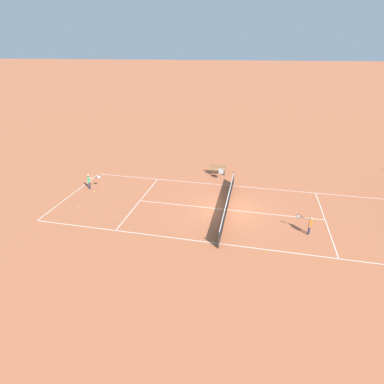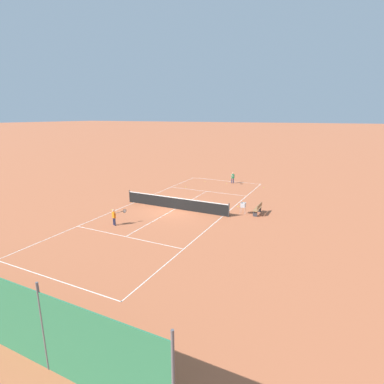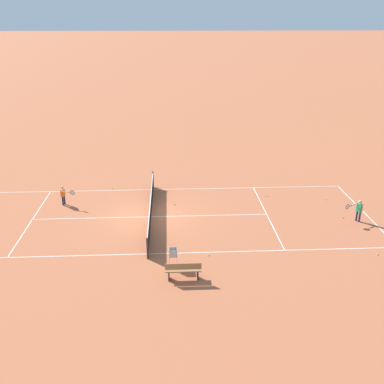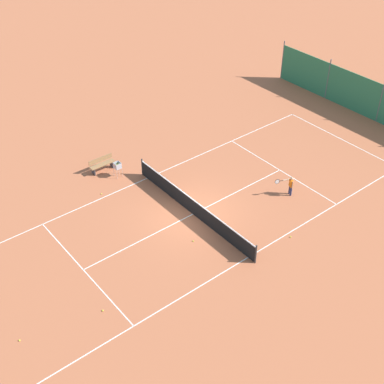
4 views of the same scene
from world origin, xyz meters
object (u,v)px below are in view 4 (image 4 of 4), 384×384
at_px(tennis_ball_by_net_left, 193,241).
at_px(tennis_ball_mid_court, 103,311).
at_px(tennis_ball_service_box, 101,194).
at_px(tennis_net, 193,206).
at_px(tennis_ball_by_net_right, 291,237).
at_px(tennis_ball_alley_right, 19,340).
at_px(player_far_service, 290,184).
at_px(courtside_bench, 102,164).
at_px(ball_hopper, 118,166).

bearing_deg(tennis_ball_by_net_left, tennis_ball_mid_court, -79.99).
height_order(tennis_ball_service_box, tennis_ball_mid_court, same).
height_order(tennis_net, tennis_ball_service_box, tennis_net).
height_order(tennis_ball_by_net_right, tennis_ball_mid_court, same).
height_order(tennis_ball_by_net_left, tennis_ball_mid_court, same).
distance_m(tennis_ball_alley_right, tennis_ball_service_box, 9.82).
bearing_deg(player_far_service, tennis_ball_service_box, -128.91).
relative_size(tennis_ball_by_net_right, tennis_ball_mid_court, 1.00).
bearing_deg(courtside_bench, ball_hopper, 21.48).
bearing_deg(ball_hopper, player_far_service, 40.64).
distance_m(tennis_ball_by_net_right, tennis_ball_by_net_left, 4.75).
bearing_deg(player_far_service, tennis_ball_by_net_left, -92.68).
distance_m(tennis_ball_service_box, tennis_ball_mid_court, 8.19).
bearing_deg(courtside_bench, tennis_ball_mid_court, -31.10).
relative_size(tennis_ball_by_net_left, tennis_ball_alley_right, 1.00).
distance_m(tennis_ball_service_box, ball_hopper, 1.98).
bearing_deg(tennis_net, ball_hopper, -167.84).
bearing_deg(tennis_ball_alley_right, tennis_ball_by_net_left, 91.59).
height_order(tennis_ball_by_net_left, ball_hopper, ball_hopper).
relative_size(tennis_ball_by_net_right, tennis_ball_service_box, 1.00).
bearing_deg(ball_hopper, courtside_bench, -158.52).
xyz_separation_m(tennis_net, player_far_service, (1.93, 5.07, 0.17)).
bearing_deg(tennis_net, tennis_ball_mid_court, -69.29).
bearing_deg(player_far_service, courtside_bench, -141.34).
bearing_deg(courtside_bench, tennis_ball_alley_right, -46.82).
bearing_deg(tennis_ball_by_net_left, tennis_net, 141.35).
xyz_separation_m(player_far_service, tennis_ball_service_box, (-6.35, -7.86, -0.64)).
height_order(tennis_ball_by_net_right, ball_hopper, ball_hopper).
distance_m(tennis_ball_by_net_left, tennis_ball_service_box, 6.23).
bearing_deg(tennis_ball_by_net_right, courtside_bench, -158.93).
relative_size(player_far_service, tennis_ball_by_net_right, 17.37).
distance_m(tennis_ball_by_net_left, tennis_ball_mid_court, 5.75).
bearing_deg(ball_hopper, tennis_ball_by_net_right, 21.03).
height_order(tennis_ball_by_net_right, tennis_ball_by_net_left, same).
bearing_deg(tennis_ball_alley_right, tennis_net, 100.35).
relative_size(player_far_service, courtside_bench, 0.76).
bearing_deg(tennis_net, courtside_bench, -166.25).
height_order(tennis_net, player_far_service, player_far_service).
bearing_deg(tennis_ball_alley_right, ball_hopper, 128.07).
distance_m(tennis_net, tennis_ball_alley_right, 10.50).
bearing_deg(tennis_ball_by_net_right, tennis_ball_service_box, -148.57).
relative_size(tennis_ball_service_box, courtside_bench, 0.04).
relative_size(tennis_net, tennis_ball_by_net_left, 139.09).
height_order(tennis_ball_by_net_right, tennis_ball_service_box, same).
relative_size(tennis_net, tennis_ball_alley_right, 139.09).
relative_size(tennis_ball_alley_right, courtside_bench, 0.04).
xyz_separation_m(player_far_service, courtside_bench, (-8.28, -6.62, -0.22)).
relative_size(tennis_net, tennis_ball_mid_court, 139.09).
bearing_deg(ball_hopper, tennis_net, 12.16).
xyz_separation_m(tennis_ball_service_box, ball_hopper, (-0.89, 1.65, 0.63)).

